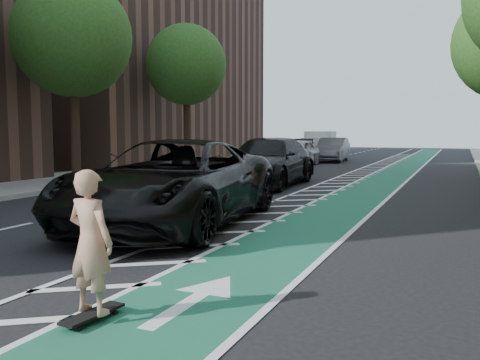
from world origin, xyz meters
The scene contains 18 objects.
ground centered at (0.00, 0.00, 0.00)m, with size 120.00×120.00×0.00m, color black.
bike_lane centered at (3.00, 10.00, 0.01)m, with size 2.00×90.00×0.01m, color #17503D.
buffer_strip centered at (1.50, 10.00, 0.01)m, with size 1.40×90.00×0.01m, color silver.
sidewalk_left centered at (-9.50, 10.00, 0.07)m, with size 5.00×90.00×0.15m, color gray.
curb_left centered at (-7.05, 10.00, 0.08)m, with size 0.12×90.00×0.16m, color gray.
building_left_far centered at (-17.50, 24.00, 9.00)m, with size 14.00×22.00×18.00m, color brown.
tree_l_c centered at (-7.90, 8.00, 5.77)m, with size 4.20×4.20×7.90m.
tree_l_d centered at (-7.90, 16.00, 5.77)m, with size 4.20×4.20×7.90m.
skateboard centered at (2.30, -3.82, 0.09)m, with size 0.31×0.85×0.11m.
skateboarder centered at (2.30, -3.82, 0.94)m, with size 0.61×0.40×1.66m, color tan.
suv_near centered at (0.00, 1.84, 1.00)m, with size 3.31×7.19×2.00m, color black.
suv_far centered at (-1.00, 10.76, 0.96)m, with size 2.68×6.59×1.91m, color black.
car_silver centered at (-3.32, 22.03, 0.83)m, with size 1.97×4.90×1.67m, color #AAA9AF.
car_grey centered at (-2.29, 27.44, 0.85)m, with size 1.80×5.15×1.70m, color #5B5B60.
box_truck centered at (-5.42, 35.62, 0.98)m, with size 2.71×5.29×2.13m.
barrel_a centered at (-2.27, 7.80, 0.46)m, with size 0.71×0.71×0.96m.
barrel_b centered at (-3.13, 12.21, 0.40)m, with size 0.63×0.63×0.85m.
barrel_c centered at (-4.00, 14.50, 0.45)m, with size 0.70×0.70×0.95m.
Camera 1 is at (6.13, -8.34, 2.20)m, focal length 38.00 mm.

